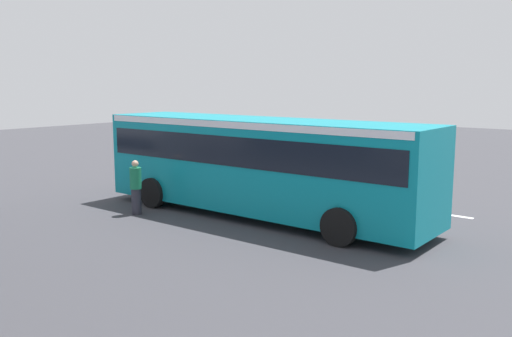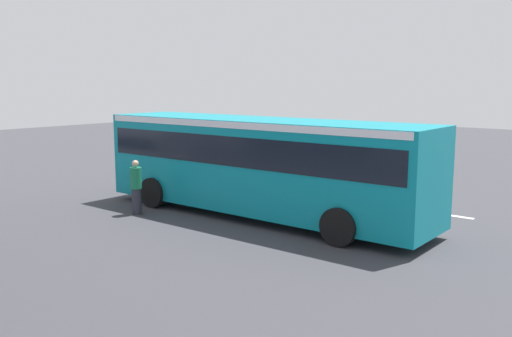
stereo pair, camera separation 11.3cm
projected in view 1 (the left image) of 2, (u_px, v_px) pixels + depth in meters
name	position (u px, v px, depth m)	size (l,w,h in m)	color
ground	(292.00, 213.00, 18.23)	(80.00, 80.00, 0.00)	#38383D
city_bus	(259.00, 159.00, 17.49)	(11.54, 2.85, 3.15)	#0C8493
pedestrian	(136.00, 188.00, 17.94)	(0.38, 0.38, 1.79)	#2D2D38
traffic_sign	(213.00, 138.00, 23.99)	(0.08, 0.60, 2.80)	slate
lane_dash_leftmost	(442.00, 214.00, 18.07)	(2.00, 0.20, 0.01)	silver
lane_dash_left	(336.00, 198.00, 20.52)	(2.00, 0.20, 0.01)	silver
lane_dash_centre	(253.00, 186.00, 22.96)	(2.00, 0.20, 0.01)	silver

